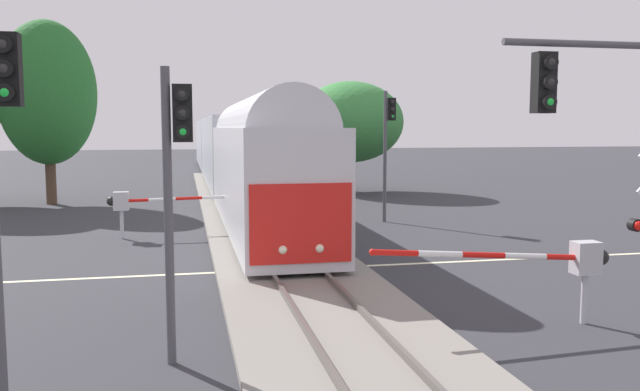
# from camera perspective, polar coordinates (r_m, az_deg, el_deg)

# --- Properties ---
(ground_plane) EXTENTS (220.00, 220.00, 0.00)m
(ground_plane) POSITION_cam_1_polar(r_m,az_deg,el_deg) (19.58, -2.73, -6.50)
(ground_plane) COLOR #333338
(road_centre_stripe) EXTENTS (44.00, 0.20, 0.01)m
(road_centre_stripe) POSITION_cam_1_polar(r_m,az_deg,el_deg) (19.58, -2.73, -6.49)
(road_centre_stripe) COLOR beige
(road_centre_stripe) RESTS_ON ground
(railway_track) EXTENTS (4.40, 80.00, 0.32)m
(railway_track) POSITION_cam_1_polar(r_m,az_deg,el_deg) (19.56, -2.73, -6.23)
(railway_track) COLOR gray
(railway_track) RESTS_ON ground
(commuter_train) EXTENTS (3.04, 63.38, 5.16)m
(commuter_train) POSITION_cam_1_polar(r_m,az_deg,el_deg) (46.60, -8.16, 4.09)
(commuter_train) COLOR silver
(commuter_train) RESTS_ON railway_track
(crossing_gate_near) EXTENTS (5.37, 0.40, 1.83)m
(crossing_gate_near) POSITION_cam_1_polar(r_m,az_deg,el_deg) (14.81, 20.56, -5.32)
(crossing_gate_near) COLOR #B7B7BC
(crossing_gate_near) RESTS_ON ground
(crossing_gate_far) EXTENTS (5.66, 0.40, 1.80)m
(crossing_gate_far) POSITION_cam_1_polar(r_m,az_deg,el_deg) (25.73, -15.72, -0.55)
(crossing_gate_far) COLOR #B7B7BC
(crossing_gate_far) RESTS_ON ground
(traffic_signal_far_side) EXTENTS (0.53, 0.38, 5.84)m
(traffic_signal_far_side) POSITION_cam_1_polar(r_m,az_deg,el_deg) (29.10, 6.00, 5.32)
(traffic_signal_far_side) COLOR #4C4C51
(traffic_signal_far_side) RESTS_ON ground
(traffic_signal_near_left) EXTENTS (0.53, 0.38, 5.82)m
(traffic_signal_near_left) POSITION_cam_1_polar(r_m,az_deg,el_deg) (9.99, -26.32, 3.42)
(traffic_signal_near_left) COLOR #4C4C51
(traffic_signal_near_left) RESTS_ON ground
(traffic_signal_median) EXTENTS (0.53, 0.38, 5.28)m
(traffic_signal_median) POSITION_cam_1_polar(r_m,az_deg,el_deg) (11.60, -12.59, 2.43)
(traffic_signal_median) COLOR #4C4C51
(traffic_signal_median) RESTS_ON ground
(elm_centre_background) EXTENTS (7.00, 7.00, 7.24)m
(elm_centre_background) POSITION_cam_1_polar(r_m,az_deg,el_deg) (42.91, 2.66, 6.45)
(elm_centre_background) COLOR #4C3828
(elm_centre_background) RESTS_ON ground
(oak_behind_train) EXTENTS (5.20, 5.20, 10.04)m
(oak_behind_train) POSITION_cam_1_polar(r_m,az_deg,el_deg) (38.77, -22.84, 8.29)
(oak_behind_train) COLOR #4C3828
(oak_behind_train) RESTS_ON ground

